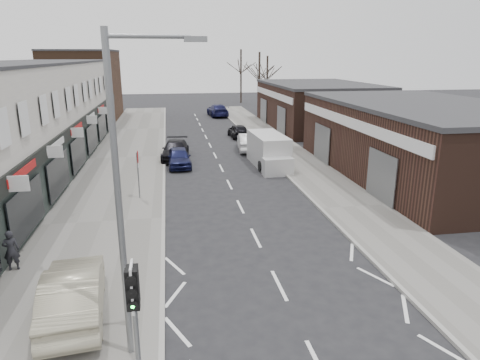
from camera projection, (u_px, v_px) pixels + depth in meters
name	position (u px, v px, depth m)	size (l,w,h in m)	color
ground	(296.00, 320.00, 12.67)	(160.00, 160.00, 0.00)	black
pavement_left	(127.00, 158.00, 32.42)	(5.50, 64.00, 0.12)	slate
pavement_right	(286.00, 152.00, 34.39)	(3.50, 64.00, 0.12)	slate
shop_terrace_left	(14.00, 119.00, 28.00)	(8.00, 41.00, 7.10)	beige
brick_block_far	(84.00, 86.00, 52.02)	(8.00, 10.00, 8.00)	#462E1E
right_unit_near	(423.00, 141.00, 27.27)	(10.00, 18.00, 4.50)	#382219
right_unit_far	(317.00, 106.00, 46.21)	(10.00, 16.00, 4.50)	#382219
tree_far_a	(259.00, 112.00, 59.54)	(3.60, 3.60, 8.00)	#382D26
tree_far_b	(267.00, 106.00, 65.62)	(3.60, 3.60, 7.50)	#382D26
tree_far_c	(241.00, 103.00, 70.83)	(3.60, 3.60, 8.50)	#382D26
traffic_light	(134.00, 297.00, 9.39)	(0.28, 0.60, 3.10)	slate
street_lamp	(125.00, 186.00, 9.90)	(2.23, 0.22, 8.00)	slate
warning_sign	(138.00, 160.00, 22.60)	(0.12, 0.80, 2.70)	slate
white_van	(269.00, 151.00, 30.09)	(2.21, 5.78, 2.22)	silver
sedan_on_pavement	(74.00, 292.00, 12.49)	(1.59, 4.57, 1.51)	#9D977E
pedestrian	(11.00, 250.00, 15.18)	(0.55, 0.36, 1.50)	black
parked_car_left_a	(179.00, 157.00, 29.99)	(1.57, 3.89, 1.33)	#12163B
parked_car_left_b	(175.00, 150.00, 32.25)	(1.90, 4.67, 1.35)	black
parked_car_right_a	(248.00, 142.00, 35.03)	(1.52, 4.36, 1.44)	silver
parked_car_right_b	(238.00, 131.00, 40.63)	(1.53, 3.80, 1.29)	black
parked_car_right_c	(218.00, 110.00, 54.92)	(2.17, 5.33, 1.55)	#141540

